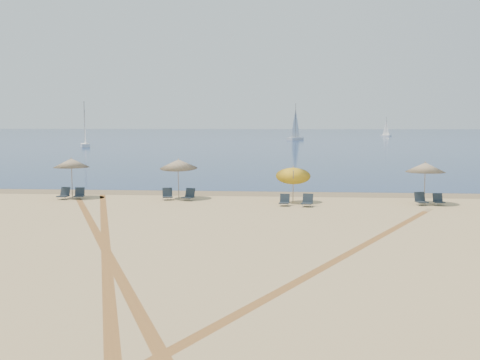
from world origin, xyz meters
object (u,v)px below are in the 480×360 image
Objects in this scene: chair_6 at (307,201)px; sailboat_1 at (85,133)px; chair_3 at (167,195)px; chair_4 at (189,195)px; umbrella_1 at (71,163)px; sailboat_2 at (386,130)px; umbrella_2 at (178,164)px; chair_5 at (284,201)px; chair_2 at (79,194)px; chair_7 at (421,199)px; chair_1 at (64,194)px; sailboat_0 at (295,129)px; umbrella_3 at (293,172)px; chair_8 at (438,200)px; umbrella_4 at (425,167)px.

sailboat_1 is at bearing 132.52° from chair_6.
sailboat_1 is at bearing 99.01° from chair_3.
umbrella_1 is at bearing -166.92° from chair_4.
sailboat_2 is at bearing 28.40° from sailboat_1.
chair_5 is at bearing -21.06° from umbrella_2.
chair_2 is at bearing -174.12° from chair_6.
chair_3 is at bearing -132.90° from sailboat_2.
chair_7 is 0.12× the size of sailboat_2.
chair_4 is 6.01m from chair_5.
sailboat_0 is (16.30, 119.66, 2.71)m from chair_1.
umbrella_3 is at bearing 6.94° from chair_1.
chair_4 is 1.20× the size of chair_5.
umbrella_3 is 3.25× the size of chair_2.
umbrella_1 is 0.28× the size of sailboat_1.
sailboat_2 is (32.70, 47.01, -0.95)m from sailboat_0.
umbrella_3 is 3.62× the size of chair_8.
chair_7 is (14.28, -1.60, -1.83)m from umbrella_2.
chair_1 is 0.09× the size of sailboat_1.
sailboat_1 is (-32.03, 72.97, 2.38)m from chair_3.
chair_5 is (13.26, -2.35, -1.89)m from umbrella_1.
chair_2 is 1.07× the size of chair_5.
sailboat_0 is 1.13× the size of sailboat_1.
umbrella_2 is 6.39m from chair_2.
umbrella_3 is (7.03, -1.22, -0.33)m from umbrella_2.
chair_3 is at bearing -66.22° from sailboat_0.
chair_3 is 15.90m from chair_8.
chair_8 is 88.07m from sailboat_1.
umbrella_1 is 3.09× the size of chair_7.
chair_8 is 120.48m from sailboat_0.
umbrella_2 reaches higher than chair_8.
chair_6 is at bearing -62.19° from sailboat_0.
chair_4 is (1.36, -0.18, 0.01)m from chair_3.
chair_2 is 12.76m from chair_5.
chair_3 reaches higher than chair_8.
chair_7 is 120.53m from sailboat_0.
umbrella_1 is 21.14m from chair_7.
umbrella_3 reaches higher than chair_2.
chair_4 is at bearing 171.16° from chair_5.
umbrella_4 is 3.11× the size of chair_1.
chair_8 is (21.38, -0.84, -0.01)m from chair_2.
chair_7 is at bearing -3.00° from umbrella_3.
umbrella_3 reaches higher than umbrella_4.
chair_3 is at bearing 178.39° from umbrella_4.
chair_2 is 21.40m from chair_8.
chair_2 is 14.05m from chair_6.
umbrella_3 is 3.04× the size of chair_7.
sailboat_0 is 1.46× the size of sailboat_2.
umbrella_2 is 3.14× the size of chair_6.
chair_3 reaches higher than chair_6.
chair_6 is (7.04, -1.90, -0.01)m from chair_4.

